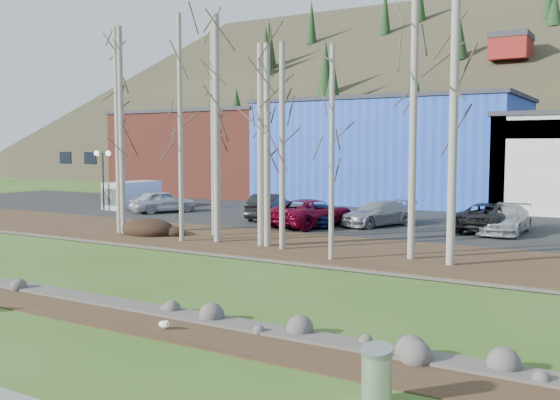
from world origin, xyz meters
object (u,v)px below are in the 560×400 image
Objects in this scene: street_lamp at (103,164)px; car_3 at (378,214)px; car_5 at (491,217)px; car_6 at (505,219)px; car_4 at (317,214)px; car_0 at (163,201)px; litter_bin at (377,377)px; car_2 at (312,213)px; car_1 at (269,206)px; van_grey at (131,195)px; seagull at (164,324)px.

street_lamp reaches higher than car_3.
car_5 reaches higher than car_6.
car_5 is at bearing 11.40° from street_lamp.
car_4 is at bearing -126.24° from car_3.
car_0 is at bearing -176.46° from car_6.
car_0 reaches higher than car_3.
litter_bin is 0.18× the size of car_5.
street_lamp reaches higher than car_2.
street_lamp is 12.61m from car_1.
car_6 is (13.46, 0.80, -0.06)m from car_1.
car_5 is at bearing 170.01° from car_1.
litter_bin is 0.22× the size of car_0.
car_2 is (3.81, -1.75, -0.02)m from car_1.
car_0 reaches higher than car_6.
car_2 is 0.47m from car_4.
van_grey reaches higher than car_5.
car_1 reaches higher than car_2.
car_6 reaches higher than car_4.
car_5 is (8.75, 2.51, 0.10)m from car_4.
car_4 is 9.76m from car_6.
seagull is 0.07× the size of car_2.
car_6 is at bearing -151.70° from car_0.
car_0 is at bearing 3.53° from car_2.
litter_bin is 32.04m from car_0.
car_6 reaches higher than seagull.
van_grey is (-24.64, -0.53, 0.20)m from car_5.
car_1 is at bearing 136.95° from car_4.
seagull is 0.08× the size of car_3.
car_2 is (11.95, -1.47, 0.02)m from car_0.
car_3 is (19.08, 1.96, -2.54)m from street_lamp.
car_1 reaches higher than seagull.
car_5 is 1.09× the size of car_6.
car_2 is 9.98m from car_6.
litter_bin is 23.16m from car_5.
van_grey is (-21.44, 21.01, 0.92)m from seagull.
street_lamp is at bearing 156.27° from car_4.
van_grey is (-11.95, 0.67, 0.17)m from car_1.
van_grey is (-15.76, 2.42, 0.18)m from car_2.
street_lamp reaches higher than car_6.
car_5 reaches higher than litter_bin.
car_2 is 1.11× the size of car_6.
seagull is 26.71m from car_0.
car_5 is at bearing 100.45° from seagull.
car_6 is (6.66, 0.40, 0.03)m from car_3.
car_0 is 12.04m from car_2.
seagull is at bearing -59.49° from car_3.
car_0 is 8.14m from car_1.
car_6 is (25.74, 2.36, -2.50)m from street_lamp.
litter_bin is 6.30m from seagull.
car_2 is (-5.68, 18.59, 0.74)m from seagull.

